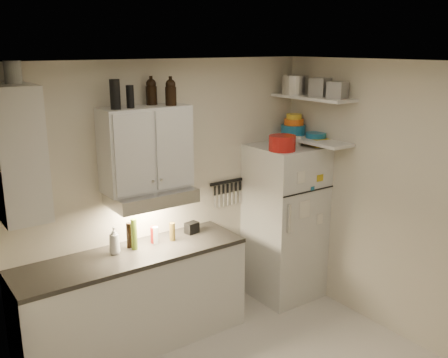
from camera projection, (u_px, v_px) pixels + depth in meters
ceiling at (271, 62)px, 3.38m from camera, size 3.20×3.00×0.02m
back_wall at (168, 194)px, 4.91m from camera, size 3.20×0.02×2.60m
left_wall at (48, 305)px, 2.82m from camera, size 0.02×3.00×2.60m
right_wall at (400, 204)px, 4.62m from camera, size 0.02×3.00×2.60m
base_cabinet at (134, 302)px, 4.58m from camera, size 2.10×0.60×0.88m
countertop at (132, 255)px, 4.46m from camera, size 2.10×0.62×0.04m
upper_cabinet at (146, 148)px, 4.47m from camera, size 0.80×0.33×0.75m
side_cabinet at (15, 153)px, 3.69m from camera, size 0.33×0.55×1.00m
range_hood at (151, 196)px, 4.53m from camera, size 0.76×0.46×0.12m
fridge at (285, 222)px, 5.45m from camera, size 0.70×0.68×1.70m
shelf_hi at (312, 98)px, 5.10m from camera, size 0.30×0.95×0.03m
shelf_lo at (310, 140)px, 5.22m from camera, size 0.30×0.95×0.03m
knife_strip at (227, 182)px, 5.28m from camera, size 0.42×0.02×0.03m
dutch_oven at (282, 143)px, 4.95m from camera, size 0.29×0.29×0.16m
book_stack at (317, 142)px, 5.24m from camera, size 0.22×0.26×0.08m
spice_jar at (298, 141)px, 5.22m from camera, size 0.07×0.07×0.10m
stock_pot at (295, 85)px, 5.26m from camera, size 0.32×0.32×0.20m
tin_a at (320, 87)px, 5.04m from camera, size 0.22×0.21×0.19m
tin_b at (337, 90)px, 4.86m from camera, size 0.20×0.20×0.16m
bowl_teal at (293, 130)px, 5.43m from camera, size 0.27×0.27×0.11m
bowl_orange at (294, 122)px, 5.41m from camera, size 0.21×0.21×0.06m
bowl_yellow at (294, 116)px, 5.40m from camera, size 0.17×0.17×0.05m
plates at (316, 135)px, 5.25m from camera, size 0.22×0.22×0.05m
growler_a at (151, 91)px, 4.46m from camera, size 0.11×0.11×0.24m
growler_b at (171, 92)px, 4.41m from camera, size 0.12×0.12×0.24m
thermos_a at (130, 97)px, 4.23m from camera, size 0.08×0.08×0.19m
thermos_b at (115, 94)px, 4.14m from camera, size 0.10×0.10×0.25m
side_jar at (13, 72)px, 3.60m from camera, size 0.15×0.15×0.16m
soap_bottle at (114, 239)px, 4.42m from camera, size 0.11×0.11×0.28m
pepper_mill at (172, 232)px, 4.73m from camera, size 0.07×0.07×0.18m
oil_bottle at (134, 234)px, 4.51m from camera, size 0.07×0.07×0.29m
vinegar_bottle at (129, 235)px, 4.55m from camera, size 0.06×0.06×0.24m
clear_bottle at (156, 235)px, 4.66m from camera, size 0.07×0.07×0.16m
red_jar at (154, 235)px, 4.68m from camera, size 0.10×0.10×0.15m
caddy at (192, 228)px, 4.93m from camera, size 0.14×0.11×0.11m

